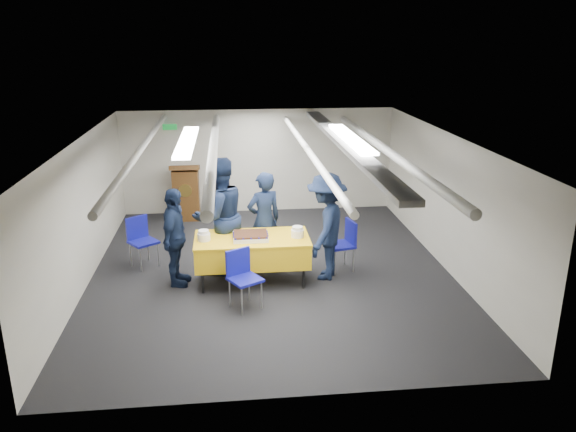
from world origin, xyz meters
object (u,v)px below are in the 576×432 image
object	(u,v)px
chair_left	(141,236)
sailor_a	(264,220)
serving_table	(252,250)
chair_right	(345,240)
chair_near	(242,272)
sailor_c	(175,238)
sailor_d	(326,227)
sheet_cake	(251,236)
podium	(186,192)
sailor_b	(219,216)

from	to	relation	value
chair_left	sailor_a	world-z (taller)	sailor_a
serving_table	chair_right	size ratio (longest dim) A/B	2.10
chair_left	chair_near	bearing A→B (deg)	-45.51
chair_near	sailor_a	distance (m)	1.54
chair_near	sailor_c	xyz separation A→B (m)	(-1.02, 0.86, 0.27)
chair_left	sailor_d	xyz separation A→B (m)	(3.10, -0.84, 0.35)
sheet_cake	podium	bearing A→B (deg)	109.58
serving_table	sailor_a	distance (m)	0.73
serving_table	chair_left	world-z (taller)	chair_left
chair_right	sheet_cake	bearing A→B (deg)	-165.69
sailor_a	sailor_c	world-z (taller)	sailor_a
serving_table	sailor_d	distance (m)	1.26
podium	sailor_a	xyz separation A→B (m)	(1.50, -2.80, 0.23)
sailor_b	sailor_c	size ratio (longest dim) A/B	1.23
podium	sailor_b	bearing A→B (deg)	-75.59
podium	chair_right	size ratio (longest dim) A/B	1.44
sailor_a	podium	bearing A→B (deg)	-82.97
serving_table	chair_near	size ratio (longest dim) A/B	2.10
chair_right	sailor_c	world-z (taller)	sailor_c
chair_right	sailor_b	distance (m)	2.16
chair_right	sailor_a	distance (m)	1.42
sailor_d	podium	bearing A→B (deg)	-119.61
podium	chair_near	distance (m)	4.39
podium	sailor_b	xyz separation A→B (m)	(0.75, -2.94, 0.37)
chair_near	chair_right	distance (m)	2.13
sailor_b	sailor_d	distance (m)	1.78
serving_table	chair_near	bearing A→B (deg)	-102.93
sheet_cake	sailor_b	xyz separation A→B (m)	(-0.49, 0.55, 0.17)
chair_near	chair_right	world-z (taller)	same
sailor_c	sailor_d	world-z (taller)	sailor_d
sheet_cake	sailor_d	world-z (taller)	sailor_d
chair_near	podium	bearing A→B (deg)	104.19
sheet_cake	chair_near	distance (m)	0.83
sailor_d	sailor_a	bearing A→B (deg)	-95.88
sailor_a	serving_table	bearing A→B (deg)	47.91
serving_table	sheet_cake	xyz separation A→B (m)	(-0.02, -0.06, 0.26)
chair_left	podium	bearing A→B (deg)	76.14
podium	sailor_c	bearing A→B (deg)	-89.13
sheet_cake	sailor_a	distance (m)	0.74
sheet_cake	chair_near	bearing A→B (deg)	-102.30
sailor_b	sailor_c	distance (m)	0.86
podium	chair_left	world-z (taller)	podium
sailor_a	sailor_b	xyz separation A→B (m)	(-0.75, -0.13, 0.14)
sailor_d	sheet_cake	bearing A→B (deg)	-60.09
serving_table	sailor_a	world-z (taller)	sailor_a
chair_near	chair_left	distance (m)	2.42
podium	chair_right	world-z (taller)	podium
serving_table	chair_right	bearing A→B (deg)	12.36
serving_table	podium	world-z (taller)	podium
podium	sailor_c	size ratio (longest dim) A/B	0.78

